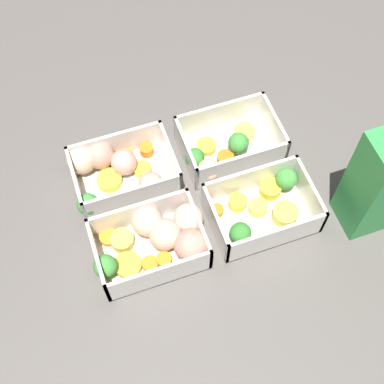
{
  "coord_description": "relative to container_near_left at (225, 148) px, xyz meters",
  "views": [
    {
      "loc": [
        0.13,
        0.38,
        0.73
      ],
      "look_at": [
        0.0,
        0.0,
        0.02
      ],
      "focal_mm": 50.0,
      "sensor_mm": 36.0,
      "label": 1
    }
  ],
  "objects": [
    {
      "name": "container_far_right",
      "position": [
        0.15,
        0.12,
        0.0
      ],
      "size": [
        0.18,
        0.12,
        0.06
      ],
      "color": "silver",
      "rests_on": "ground_plane"
    },
    {
      "name": "container_far_left",
      "position": [
        -0.01,
        0.12,
        -0.0
      ],
      "size": [
        0.15,
        0.11,
        0.06
      ],
      "color": "silver",
      "rests_on": "ground_plane"
    },
    {
      "name": "container_near_left",
      "position": [
        0.0,
        0.0,
        0.0
      ],
      "size": [
        0.16,
        0.11,
        0.06
      ],
      "color": "silver",
      "rests_on": "ground_plane"
    },
    {
      "name": "container_near_right",
      "position": [
        0.18,
        -0.02,
        0.0
      ],
      "size": [
        0.17,
        0.13,
        0.06
      ],
      "color": "silver",
      "rests_on": "ground_plane"
    },
    {
      "name": "ground_plane",
      "position": [
        0.08,
        0.06,
        -0.02
      ],
      "size": [
        4.0,
        4.0,
        0.0
      ],
      "primitive_type": "plane",
      "color": "#56514C"
    },
    {
      "name": "juice_carton",
      "position": [
        -0.15,
        0.17,
        0.07
      ],
      "size": [
        0.07,
        0.07,
        0.2
      ],
      "color": "green",
      "rests_on": "ground_plane"
    }
  ]
}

